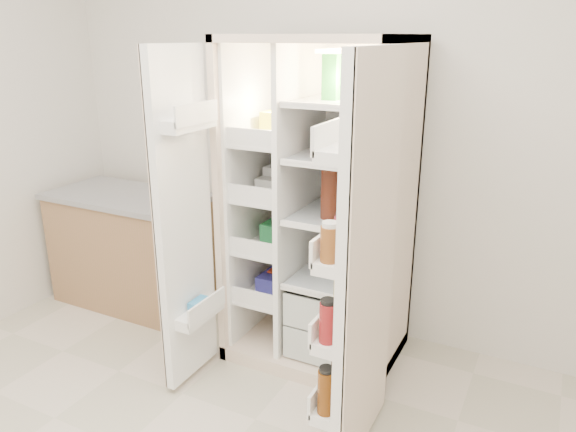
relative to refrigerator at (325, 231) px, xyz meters
The scene contains 5 objects.
wall_back 0.70m from the refrigerator, 94.23° to the left, with size 4.00×0.02×2.70m, color silver.
refrigerator is the anchor object (origin of this frame).
freezer_door 0.81m from the refrigerator, 130.52° to the right, with size 0.15×0.40×1.72m.
fridge_door 0.84m from the refrigerator, 56.19° to the right, with size 0.17×0.58×1.72m.
kitchen_counter 1.47m from the refrigerator, behind, with size 1.08×0.58×0.79m.
Camera 1 is at (1.16, -1.02, 1.79)m, focal length 34.00 mm.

